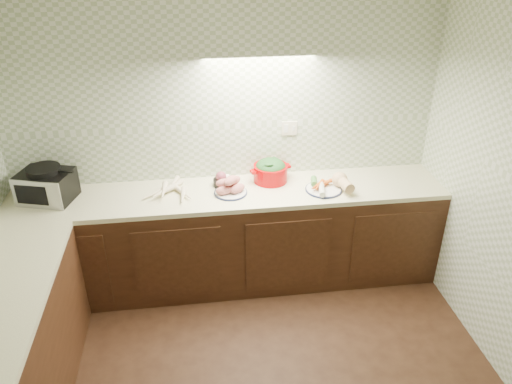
{
  "coord_description": "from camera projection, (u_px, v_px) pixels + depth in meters",
  "views": [
    {
      "loc": [
        -0.26,
        -2.11,
        2.87
      ],
      "look_at": [
        0.19,
        1.25,
        1.02
      ],
      "focal_mm": 35.0,
      "sensor_mm": 36.0,
      "label": 1
    }
  ],
  "objects": [
    {
      "name": "veg_plate",
      "position": [
        331.0,
        183.0,
        4.14
      ],
      "size": [
        0.36,
        0.32,
        0.14
      ],
      "rotation": [
        0.0,
        0.0,
        0.03
      ],
      "color": "#161C3D",
      "rests_on": "counter"
    },
    {
      "name": "toaster_oven",
      "position": [
        46.0,
        185.0,
        3.94
      ],
      "size": [
        0.47,
        0.41,
        0.28
      ],
      "rotation": [
        0.0,
        0.0,
        -0.29
      ],
      "color": "black",
      "rests_on": "counter"
    },
    {
      "name": "sweet_potato_plate",
      "position": [
        230.0,
        187.0,
        4.07
      ],
      "size": [
        0.27,
        0.27,
        0.16
      ],
      "rotation": [
        0.0,
        0.0,
        0.23
      ],
      "color": "#161C3D",
      "rests_on": "counter"
    },
    {
      "name": "parsnip_pile",
      "position": [
        171.0,
        190.0,
        4.08
      ],
      "size": [
        0.33,
        0.4,
        0.07
      ],
      "color": "#F8ECC5",
      "rests_on": "counter"
    },
    {
      "name": "onion_bowl",
      "position": [
        223.0,
        180.0,
        4.19
      ],
      "size": [
        0.17,
        0.17,
        0.13
      ],
      "color": "black",
      "rests_on": "counter"
    },
    {
      "name": "room",
      "position": [
        252.0,
        206.0,
        2.46
      ],
      "size": [
        3.6,
        3.6,
        2.6
      ],
      "color": "black",
      "rests_on": "ground"
    },
    {
      "name": "counter",
      "position": [
        145.0,
        308.0,
        3.54
      ],
      "size": [
        3.6,
        3.6,
        0.9
      ],
      "color": "black",
      "rests_on": "ground"
    },
    {
      "name": "dutch_oven",
      "position": [
        271.0,
        170.0,
        4.25
      ],
      "size": [
        0.36,
        0.35,
        0.2
      ],
      "rotation": [
        0.0,
        0.0,
        0.25
      ],
      "color": "#AE0002",
      "rests_on": "counter"
    }
  ]
}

